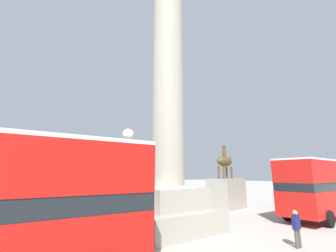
# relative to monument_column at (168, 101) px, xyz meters

# --- Properties ---
(ground_plane) EXTENTS (200.00, 200.00, 0.00)m
(ground_plane) POSITION_rel_monument_column_xyz_m (0.00, 0.00, -7.89)
(ground_plane) COLOR #ADA89E
(monument_column) EXTENTS (4.94, 4.94, 21.34)m
(monument_column) POSITION_rel_monument_column_xyz_m (0.00, 0.00, 0.00)
(monument_column) COLOR #A39E8E
(monument_column) RESTS_ON ground_plane
(bus_a) EXTENTS (10.85, 3.08, 4.24)m
(bus_a) POSITION_rel_monument_column_xyz_m (12.22, -3.90, -5.55)
(bus_a) COLOR red
(bus_a) RESTS_ON ground_plane
(equestrian_statue) EXTENTS (3.68, 2.87, 6.15)m
(equestrian_statue) POSITION_rel_monument_column_xyz_m (9.69, 3.69, -6.15)
(equestrian_statue) COLOR #A39E8E
(equestrian_statue) RESTS_ON ground_plane
(street_lamp) EXTENTS (0.52, 0.52, 5.24)m
(street_lamp) POSITION_rel_monument_column_xyz_m (-3.76, -2.06, -4.48)
(street_lamp) COLOR black
(street_lamp) RESTS_ON ground_plane
(pedestrian_by_plinth) EXTENTS (0.43, 0.21, 1.59)m
(pedestrian_by_plinth) POSITION_rel_monument_column_xyz_m (2.78, -6.02, -7.03)
(pedestrian_by_plinth) COLOR #4C473D
(pedestrian_by_plinth) RESTS_ON ground_plane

